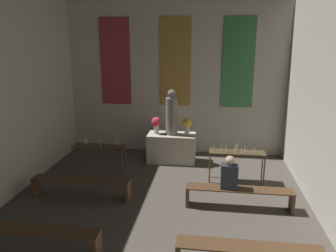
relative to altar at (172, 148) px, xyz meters
The scene contains 11 objects.
wall_back 2.24m from the altar, 90.00° to the left, with size 7.02×0.16×4.80m.
altar is the anchor object (origin of this frame).
statue 1.04m from the altar, 90.00° to the right, with size 0.35×0.35×1.33m.
flower_vase_left 0.87m from the altar, behind, with size 0.28×0.28×0.50m.
flower_vase_right 0.87m from the altar, ahead, with size 0.28×0.28×0.50m.
candle_rack_left 2.20m from the altar, 147.03° to the right, with size 1.42×0.40×1.00m.
candle_rack_right 2.20m from the altar, 33.15° to the right, with size 1.42×0.40×1.01m.
pew_third_left 4.99m from the altar, 111.12° to the right, with size 2.30×0.36×0.47m.
pew_back_left 3.16m from the altar, 124.63° to the right, with size 2.30×0.36×0.47m.
pew_back_right 3.16m from the altar, 55.37° to the right, with size 2.30×0.36×0.47m.
person_seated 3.06m from the altar, 58.92° to the right, with size 0.36×0.24×0.74m.
Camera 1 is at (1.12, 1.17, 3.62)m, focal length 35.00 mm.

